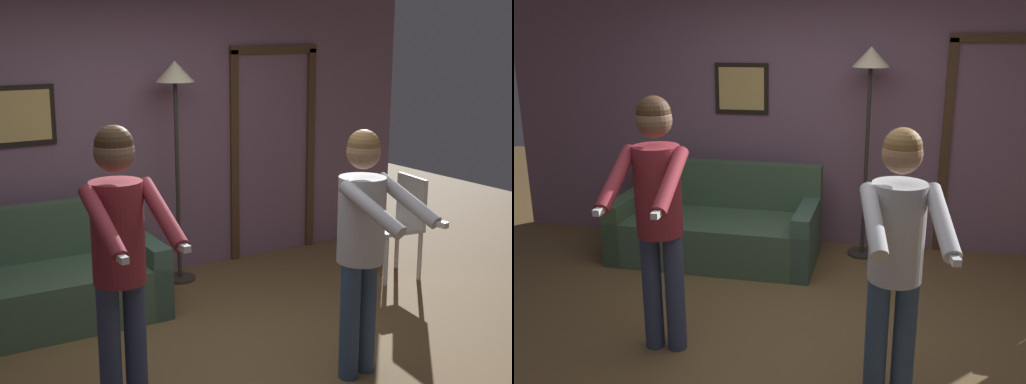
# 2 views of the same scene
# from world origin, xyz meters

# --- Properties ---
(ground_plane) EXTENTS (12.00, 12.00, 0.00)m
(ground_plane) POSITION_xyz_m (0.00, 0.00, 0.00)
(ground_plane) COLOR brown
(back_wall_assembly) EXTENTS (6.40, 0.10, 2.60)m
(back_wall_assembly) POSITION_xyz_m (0.02, 2.14, 1.30)
(back_wall_assembly) COLOR slate
(back_wall_assembly) RESTS_ON ground_plane
(couch) EXTENTS (1.93, 0.91, 0.87)m
(couch) POSITION_xyz_m (-0.89, 1.53, 0.28)
(couch) COLOR #435E43
(couch) RESTS_ON ground_plane
(torchiere_lamp) EXTENTS (0.34, 0.34, 1.97)m
(torchiere_lamp) POSITION_xyz_m (0.48, 1.84, 1.65)
(torchiere_lamp) COLOR #332D28
(torchiere_lamp) RESTS_ON ground_plane
(person_standing_left) EXTENTS (0.44, 0.68, 1.73)m
(person_standing_left) POSITION_xyz_m (-0.81, -0.11, 1.05)
(person_standing_left) COLOR #394366
(person_standing_left) RESTS_ON ground_plane
(person_standing_right) EXTENTS (0.50, 0.64, 1.63)m
(person_standing_right) POSITION_xyz_m (0.69, -0.44, 0.98)
(person_standing_right) COLOR #324A6B
(person_standing_right) RESTS_ON ground_plane
(dining_chair_distant) EXTENTS (0.48, 0.48, 0.93)m
(dining_chair_distant) POSITION_xyz_m (2.27, 0.88, 0.53)
(dining_chair_distant) COLOR silver
(dining_chair_distant) RESTS_ON ground_plane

